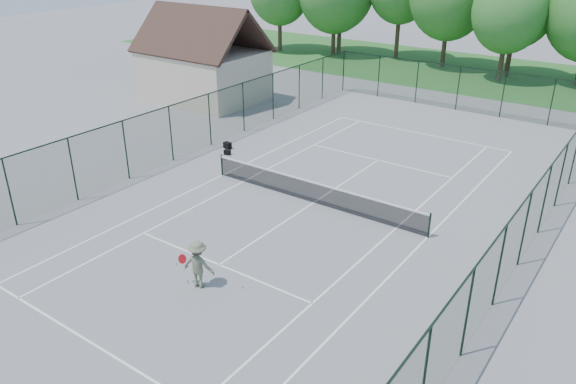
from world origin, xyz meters
name	(u,v)px	position (x,y,z in m)	size (l,w,h in m)	color
ground	(313,203)	(0.00, 0.00, 0.00)	(140.00, 140.00, 0.00)	gray
grass_far	(506,76)	(0.00, 30.00, 0.01)	(80.00, 16.00, 0.01)	#2E6C29
court_lines	(313,203)	(0.00, 0.00, 0.00)	(11.05, 23.85, 0.01)	white
tennis_net	(314,191)	(0.00, 0.00, 0.58)	(11.08, 0.08, 1.10)	black
fence_enclosure	(314,171)	(0.00, 0.00, 1.56)	(18.05, 36.05, 3.02)	#18311F
utility_building	(203,56)	(-16.00, 10.00, 3.12)	(8.60, 6.27, 6.63)	beige
tree_line_far	(518,2)	(0.00, 30.00, 5.99)	(39.40, 6.40, 9.70)	#493327
sports_bag_a	(227,145)	(-7.82, 3.08, 0.18)	(0.45, 0.27, 0.36)	black
sports_bag_b	(227,152)	(-7.19, 2.33, 0.14)	(0.35, 0.21, 0.27)	black
tennis_player	(198,264)	(0.36, -7.81, 0.87)	(1.92, 0.98, 1.75)	#646A4E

